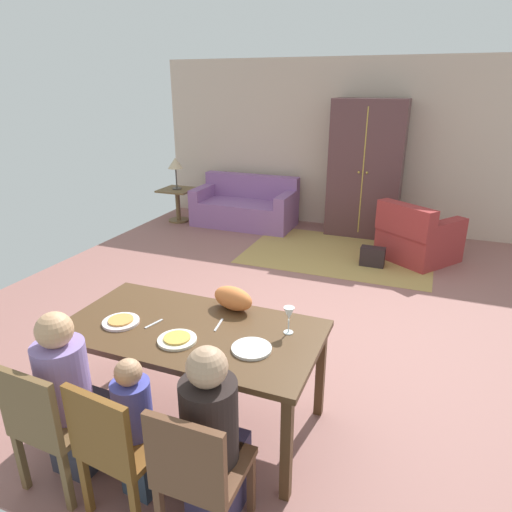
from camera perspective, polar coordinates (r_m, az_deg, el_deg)
ground_plane at (r=5.14m, az=3.56°, el=-5.73°), size 6.47×6.28×0.02m
back_wall at (r=7.76m, az=11.42°, el=13.53°), size 6.47×0.10×2.70m
dining_table at (r=3.13m, az=-8.13°, el=-10.14°), size 1.74×0.91×0.76m
plate_near_man at (r=3.25m, az=-16.70°, el=-7.98°), size 0.25×0.25×0.02m
pizza_near_man at (r=3.24m, az=-16.73°, el=-7.75°), size 0.17×0.17×0.01m
plate_near_child at (r=2.96m, az=-9.94°, el=-10.40°), size 0.25×0.25×0.02m
pizza_near_child at (r=2.95m, az=-9.95°, el=-10.15°), size 0.17×0.17×0.01m
plate_near_woman at (r=2.83m, az=-0.57°, el=-11.63°), size 0.25×0.25×0.02m
wine_glass at (r=2.95m, az=4.18°, el=-7.42°), size 0.07×0.07×0.19m
fork at (r=3.18m, az=-12.79°, el=-8.35°), size 0.06×0.15×0.01m
knife at (r=3.10m, az=-4.73°, el=-8.66°), size 0.04×0.17×0.01m
dining_chair_man at (r=2.99m, az=-24.66°, el=-18.32°), size 0.44×0.44×0.87m
person_man at (r=3.06m, az=-22.27°, el=-16.34°), size 0.30×0.41×1.11m
dining_chair_child at (r=2.72m, az=-17.10°, el=-21.61°), size 0.46×0.46×0.87m
person_child at (r=2.85m, az=-14.55°, el=-20.61°), size 0.22×0.30×0.92m
dining_chair_woman at (r=2.50m, az=-7.36°, el=-25.18°), size 0.42×0.42×0.87m
person_woman at (r=2.60m, az=-5.39°, el=-22.34°), size 0.30×0.40×1.11m
cat at (r=3.27m, az=-2.92°, el=-5.36°), size 0.35×0.23×0.17m
area_rug at (r=6.63m, az=10.36°, el=0.35°), size 2.60×1.80×0.01m
couch at (r=7.83m, az=-1.34°, el=6.18°), size 1.71×0.86×0.82m
armchair at (r=6.57m, az=19.68°, el=2.19°), size 1.19×1.19×0.82m
armoire at (r=7.36m, az=13.71°, el=10.60°), size 1.10×0.59×2.10m
side_table at (r=8.12m, az=-9.87°, el=6.95°), size 0.56×0.56×0.58m
table_lamp at (r=8.00m, az=-10.15°, el=11.34°), size 0.26×0.26×0.54m
handbag at (r=6.23m, az=14.51°, el=-0.08°), size 0.32×0.16×0.26m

